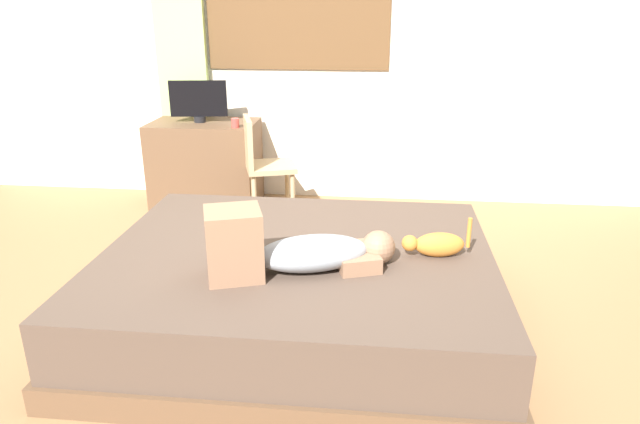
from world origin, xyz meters
TOP-DOWN VIEW (x-y plane):
  - ground_plane at (0.00, 0.00)m, footprint 16.00×16.00m
  - back_wall_with_window at (-0.01, 2.35)m, footprint 6.40×0.14m
  - bed at (0.13, 0.04)m, footprint 2.13×1.77m
  - person_lying at (0.14, -0.20)m, footprint 0.93×0.51m
  - cat at (0.85, 0.05)m, footprint 0.36×0.14m
  - desk at (-0.96, 1.96)m, footprint 0.90×0.56m
  - tv_monitor at (-0.99, 1.96)m, footprint 0.48×0.10m
  - cup at (-0.63, 1.76)m, footprint 0.06×0.06m
  - chair_by_desk at (-0.39, 1.59)m, footprint 0.48×0.48m
  - curtain_left at (-1.21, 2.24)m, footprint 0.44×0.06m

SIDE VIEW (x-z plane):
  - ground_plane at x=0.00m, z-range 0.00..0.00m
  - bed at x=0.13m, z-range 0.00..0.44m
  - desk at x=-0.96m, z-range 0.00..0.74m
  - chair_by_desk at x=-0.39m, z-range 0.08..0.94m
  - cat at x=0.85m, z-range 0.41..0.62m
  - person_lying at x=0.14m, z-range 0.39..0.73m
  - cup at x=-0.63m, z-range 0.74..0.82m
  - tv_monitor at x=-0.99m, z-range 0.75..1.10m
  - curtain_left at x=-1.21m, z-range 0.00..2.55m
  - back_wall_with_window at x=-0.01m, z-range 0.01..2.91m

